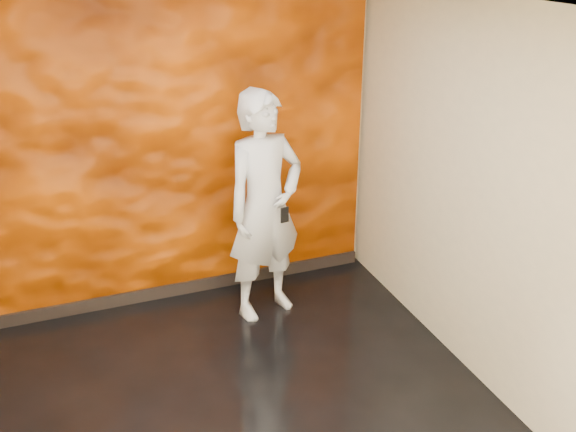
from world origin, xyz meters
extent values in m
cube|color=black|center=(0.00, 0.00, -0.01)|extent=(4.00, 4.00, 0.01)
cube|color=#C5B995|center=(0.00, 2.00, 1.40)|extent=(4.00, 0.02, 2.80)
cube|color=#C5B995|center=(2.00, 0.00, 1.40)|extent=(0.02, 4.00, 2.80)
cube|color=white|center=(0.00, 0.00, 2.80)|extent=(4.00, 4.00, 0.01)
cube|color=#D85300|center=(0.00, 1.96, 1.38)|extent=(3.90, 0.06, 2.75)
cube|color=black|center=(0.00, 1.92, 0.06)|extent=(3.90, 0.04, 0.12)
imported|color=#989DA8|center=(0.79, 1.38, 1.02)|extent=(0.85, 0.67, 2.03)
cube|color=black|center=(0.86, 1.09, 1.05)|extent=(0.07, 0.03, 0.13)
camera|label=1|loc=(-0.82, -3.38, 3.18)|focal=40.00mm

